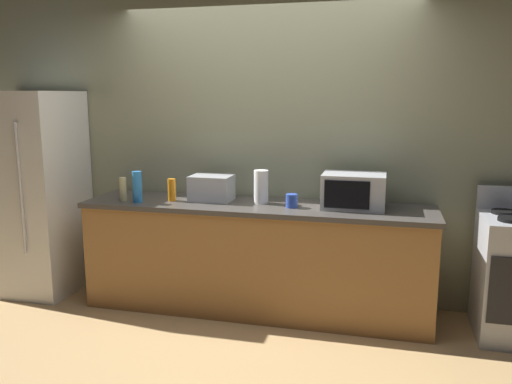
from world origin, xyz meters
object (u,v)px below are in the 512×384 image
paper_towel_roll (261,187)px  refrigerator (36,193)px  bottle_hand_soap (123,189)px  bottle_spray_cleaner (137,187)px  toaster_oven (212,188)px  bottle_dish_soap (172,190)px  microwave (354,191)px  mug_blue (292,201)px

paper_towel_roll → refrigerator: bearing=-178.6°
bottle_hand_soap → bottle_spray_cleaner: bottle_spray_cleaner is taller
toaster_oven → paper_towel_roll: bearing=-1.3°
bottle_hand_soap → bottle_dish_soap: 0.40m
refrigerator → bottle_dish_soap: size_ratio=9.73×
microwave → paper_towel_roll: (-0.74, 0.00, 0.00)m
bottle_hand_soap → mug_blue: 1.41m
toaster_oven → bottle_spray_cleaner: bearing=-158.1°
toaster_oven → bottle_dish_soap: (-0.31, -0.10, -0.01)m
paper_towel_roll → mug_blue: size_ratio=2.54×
bottle_dish_soap → mug_blue: 1.01m
bottle_spray_cleaner → mug_blue: 1.27m
microwave → paper_towel_roll: size_ratio=1.78×
paper_towel_roll → bottle_spray_cleaner: (-0.99, -0.22, -0.01)m
bottle_dish_soap → bottle_spray_cleaner: size_ratio=0.72×
bottle_hand_soap → bottle_spray_cleaner: 0.15m
mug_blue → toaster_oven: bearing=170.9°
bottle_dish_soap → bottle_hand_soap: bearing=-165.8°
bottle_dish_soap → bottle_spray_cleaner: bottle_spray_cleaner is taller
mug_blue → bottle_dish_soap: bearing=179.2°
microwave → mug_blue: bearing=-168.1°
microwave → bottle_spray_cleaner: 1.74m
bottle_spray_cleaner → refrigerator: bearing=171.4°
bottle_hand_soap → bottle_spray_cleaner: (0.15, -0.03, 0.03)m
paper_towel_roll → bottle_hand_soap: bearing=-170.7°
toaster_oven → paper_towel_roll: 0.43m
microwave → paper_towel_roll: bearing=179.8°
toaster_oven → bottle_hand_soap: size_ratio=1.72×
microwave → mug_blue: (-0.47, -0.10, -0.08)m
bottle_spray_cleaner → mug_blue: (1.26, 0.12, -0.08)m
refrigerator → bottle_hand_soap: refrigerator is taller
mug_blue → bottle_hand_soap: bearing=-176.5°
refrigerator → microwave: bearing=1.0°
paper_towel_roll → mug_blue: bearing=-20.5°
toaster_oven → bottle_hand_soap: (-0.71, -0.20, -0.01)m
bottle_spray_cleaner → mug_blue: bottle_spray_cleaner is taller
paper_towel_roll → bottle_hand_soap: paper_towel_roll is taller
toaster_oven → bottle_dish_soap: bearing=-162.9°
microwave → paper_towel_roll: 0.74m
paper_towel_roll → bottle_dish_soap: paper_towel_roll is taller
paper_towel_roll → bottle_dish_soap: bearing=-173.3°
refrigerator → bottle_dish_soap: (1.34, -0.04, 0.09)m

